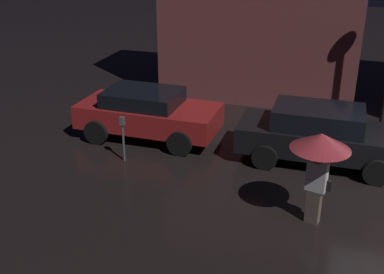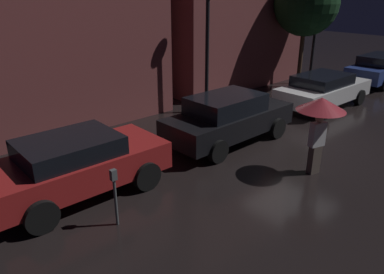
{
  "view_description": "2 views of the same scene",
  "coord_description": "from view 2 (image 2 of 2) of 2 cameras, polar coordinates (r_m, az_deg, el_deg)",
  "views": [
    {
      "loc": [
        -1.53,
        -10.53,
        5.72
      ],
      "look_at": [
        -4.81,
        -0.37,
        1.03
      ],
      "focal_mm": 45.0,
      "sensor_mm": 36.0,
      "label": 1
    },
    {
      "loc": [
        -9.94,
        -5.95,
        4.49
      ],
      "look_at": [
        -4.44,
        0.14,
        1.21
      ],
      "focal_mm": 35.0,
      "sensor_mm": 36.0,
      "label": 2
    }
  ],
  "objects": [
    {
      "name": "pedestrian_with_umbrella",
      "position": [
        9.69,
        19.01,
        3.73
      ],
      "size": [
        1.2,
        1.2,
        2.03
      ],
      "rotation": [
        0.0,
        0.0,
        2.88
      ],
      "color": "#66564C",
      "rests_on": "ground"
    },
    {
      "name": "parked_car_red",
      "position": [
        8.9,
        -17.19,
        -3.92
      ],
      "size": [
        4.07,
        2.0,
        1.43
      ],
      "rotation": [
        0.0,
        0.0,
        -0.01
      ],
      "color": "maroon",
      "rests_on": "ground"
    },
    {
      "name": "parked_car_white",
      "position": [
        15.91,
        19.36,
        6.86
      ],
      "size": [
        4.44,
        1.98,
        1.33
      ],
      "rotation": [
        0.0,
        0.0,
        -0.02
      ],
      "color": "silver",
      "rests_on": "ground"
    },
    {
      "name": "street_tree",
      "position": [
        18.68,
        17.03,
        18.88
      ],
      "size": [
        2.93,
        2.93,
        5.29
      ],
      "color": "#473323",
      "rests_on": "ground"
    },
    {
      "name": "parked_car_black",
      "position": [
        11.52,
        5.56,
        2.97
      ],
      "size": [
        4.36,
        1.89,
        1.51
      ],
      "rotation": [
        0.0,
        0.0,
        0.01
      ],
      "color": "black",
      "rests_on": "ground"
    },
    {
      "name": "parking_meter",
      "position": [
        7.57,
        -11.68,
        -8.11
      ],
      "size": [
        0.12,
        0.1,
        1.24
      ],
      "color": "#4C5154",
      "rests_on": "ground"
    },
    {
      "name": "building_facade_left",
      "position": [
        13.67,
        -18.91,
        15.56
      ],
      "size": [
        6.75,
        3.0,
        6.52
      ],
      "color": "brown",
      "rests_on": "ground"
    },
    {
      "name": "street_lamp_far",
      "position": [
        19.55,
        18.47,
        16.88
      ],
      "size": [
        0.41,
        0.41,
        4.64
      ],
      "color": "black",
      "rests_on": "ground"
    },
    {
      "name": "street_lamp_near",
      "position": [
        13.94,
        2.38,
        17.04
      ],
      "size": [
        0.47,
        0.47,
        4.57
      ],
      "color": "black",
      "rests_on": "ground"
    },
    {
      "name": "parked_car_blue",
      "position": [
        21.18,
        26.81,
        9.35
      ],
      "size": [
        4.65,
        1.88,
        1.42
      ],
      "rotation": [
        0.0,
        0.0,
        0.02
      ],
      "color": "navy",
      "rests_on": "ground"
    },
    {
      "name": "ground_plane",
      "position": [
        12.43,
        15.78,
        -0.23
      ],
      "size": [
        60.0,
        60.0,
        0.0
      ],
      "primitive_type": "plane",
      "color": "black"
    }
  ]
}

